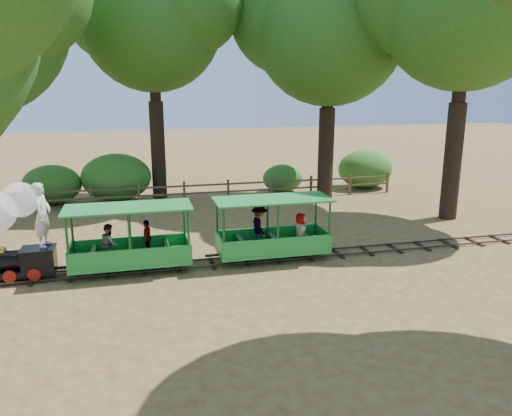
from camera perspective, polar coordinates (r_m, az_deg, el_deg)
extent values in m
plane|color=#A38146|center=(15.22, -1.26, -6.15)|extent=(90.00, 90.00, 0.00)
cube|color=#3F3D3A|center=(14.92, -1.01, -6.27)|extent=(22.00, 0.05, 0.05)
cube|color=#3F3D3A|center=(15.47, -1.50, -5.52)|extent=(22.00, 0.05, 0.05)
cube|color=#382314|center=(15.21, -1.26, -6.06)|extent=(0.12, 1.00, 0.05)
cube|color=#382314|center=(15.02, -20.37, -7.26)|extent=(0.12, 1.00, 0.05)
cube|color=#382314|center=(16.95, 15.53, -4.45)|extent=(0.12, 1.00, 0.05)
cube|color=black|center=(15.18, -25.72, -6.59)|extent=(2.07, 0.66, 0.17)
cylinder|color=black|center=(15.15, -27.09, -5.39)|extent=(1.32, 0.53, 0.53)
sphere|color=gold|center=(15.05, -27.03, -4.36)|extent=(0.25, 0.25, 0.25)
cube|color=black|center=(14.95, -23.56, -5.27)|extent=(0.85, 0.66, 0.52)
cube|color=black|center=(14.86, -23.67, -4.25)|extent=(0.90, 0.72, 0.04)
cylinder|color=maroon|center=(14.89, -26.34, -7.05)|extent=(0.34, 0.06, 0.34)
cylinder|color=maroon|center=(15.51, -25.82, -6.17)|extent=(0.34, 0.06, 0.34)
cylinder|color=maroon|center=(14.76, -24.00, -6.97)|extent=(0.34, 0.06, 0.34)
cylinder|color=maroon|center=(15.39, -23.58, -6.08)|extent=(0.34, 0.06, 0.34)
sphere|color=white|center=(14.73, -25.35, 0.86)|extent=(0.94, 0.94, 0.94)
imported|color=silver|center=(14.73, -23.23, -0.70)|extent=(0.56, 0.72, 1.77)
cube|color=green|center=(14.80, -14.04, -5.88)|extent=(3.36, 1.28, 0.10)
cube|color=#13531C|center=(14.84, -14.02, -6.31)|extent=(3.02, 0.49, 0.14)
cube|color=green|center=(14.13, -14.11, -5.57)|extent=(3.36, 0.06, 0.49)
cube|color=green|center=(15.28, -14.11, -4.08)|extent=(3.36, 0.06, 0.49)
cube|color=green|center=(14.35, -14.42, 0.06)|extent=(3.51, 1.43, 0.05)
cylinder|color=#13531C|center=(14.12, -20.74, -3.99)|extent=(0.07, 0.07, 1.58)
cylinder|color=#13531C|center=(15.23, -20.25, -2.66)|extent=(0.07, 0.07, 1.58)
cylinder|color=#13531C|center=(14.06, -7.69, -3.25)|extent=(0.07, 0.07, 1.58)
cylinder|color=#13531C|center=(15.17, -8.18, -1.96)|extent=(0.07, 0.07, 1.58)
cube|color=#13531C|center=(14.77, -18.02, -5.19)|extent=(0.12, 1.09, 0.40)
cube|color=#13531C|center=(14.72, -14.10, -4.98)|extent=(0.12, 1.09, 0.40)
cube|color=#13531C|center=(14.74, -10.17, -4.75)|extent=(0.12, 1.09, 0.40)
cylinder|color=black|center=(14.57, -18.27, -6.84)|extent=(0.28, 0.06, 0.28)
cylinder|color=black|center=(15.20, -18.10, -5.96)|extent=(0.28, 0.06, 0.28)
cylinder|color=black|center=(14.53, -9.76, -6.36)|extent=(0.28, 0.06, 0.28)
cylinder|color=black|center=(15.16, -9.95, -5.49)|extent=(0.28, 0.06, 0.28)
imported|color=gray|center=(14.50, -16.40, -3.90)|extent=(0.50, 0.60, 1.13)
imported|color=gray|center=(14.90, -12.33, -3.30)|extent=(0.41, 0.67, 1.06)
cube|color=green|center=(15.31, 1.88, -4.77)|extent=(3.36, 1.28, 0.10)
cube|color=#13531C|center=(15.35, 1.88, -5.19)|extent=(3.02, 0.49, 0.14)
cube|color=green|center=(14.67, 2.53, -4.41)|extent=(3.36, 0.06, 0.49)
cube|color=green|center=(15.77, 1.30, -3.06)|extent=(3.36, 0.06, 0.49)
cube|color=green|center=(14.88, 1.93, 1.00)|extent=(3.51, 1.43, 0.05)
cylinder|color=#13531C|center=(14.19, -3.70, -2.98)|extent=(0.07, 0.07, 1.58)
cylinder|color=#13531C|center=(15.29, -4.47, -1.73)|extent=(0.07, 0.07, 1.58)
cylinder|color=#13531C|center=(15.05, 8.39, -2.10)|extent=(0.07, 0.07, 1.58)
cylinder|color=#13531C|center=(16.10, 6.84, -0.98)|extent=(0.07, 0.07, 1.58)
cube|color=#13531C|center=(15.01, -1.83, -4.17)|extent=(0.12, 1.09, 0.40)
cube|color=#13531C|center=(15.24, 1.89, -3.89)|extent=(0.12, 1.09, 0.40)
cube|color=#13531C|center=(15.53, 5.48, -3.60)|extent=(0.12, 1.09, 0.40)
cylinder|color=black|center=(14.79, -1.80, -5.79)|extent=(0.28, 0.06, 0.28)
cylinder|color=black|center=(15.41, -2.32, -4.96)|extent=(0.28, 0.06, 0.28)
cylinder|color=black|center=(15.35, 6.10, -5.11)|extent=(0.28, 0.06, 0.28)
cylinder|color=black|center=(15.95, 5.28, -4.34)|extent=(0.28, 0.06, 0.28)
imported|color=gray|center=(15.20, 0.37, -2.08)|extent=(0.53, 0.88, 1.33)
imported|color=gray|center=(15.05, 5.09, -2.69)|extent=(0.57, 0.66, 1.14)
cylinder|color=#2D2116|center=(23.67, -11.13, 6.47)|extent=(0.66, 0.66, 4.46)
cylinder|color=#2D2116|center=(23.47, -11.55, 14.97)|extent=(0.50, 0.50, 2.55)
sphere|color=#22581B|center=(23.62, -11.83, 20.33)|extent=(6.23, 6.23, 6.23)
sphere|color=#22581B|center=(24.76, -15.50, 21.29)|extent=(4.99, 4.99, 4.99)
cylinder|color=#2D2116|center=(23.32, 7.98, 6.13)|extent=(0.72, 0.72, 4.18)
cylinder|color=#2D2116|center=(23.10, 8.27, 14.22)|extent=(0.54, 0.54, 2.39)
sphere|color=#22581B|center=(23.21, 8.47, 19.65)|extent=(6.69, 6.69, 6.69)
sphere|color=#22581B|center=(23.08, 13.69, 21.54)|extent=(5.02, 5.02, 5.02)
sphere|color=#22581B|center=(23.88, 3.81, 21.22)|extent=(5.35, 5.35, 5.35)
cylinder|color=#2D2116|center=(21.03, 21.54, 4.93)|extent=(0.68, 0.68, 4.55)
cylinder|color=#2D2116|center=(20.82, 22.45, 14.67)|extent=(0.51, 0.51, 2.60)
sphere|color=#22581B|center=(21.00, 23.06, 20.78)|extent=(6.33, 6.33, 6.33)
cube|color=brown|center=(22.80, -23.36, 0.86)|extent=(0.10, 0.10, 1.00)
cube|color=brown|center=(22.54, -18.36, 1.16)|extent=(0.10, 0.10, 1.00)
cube|color=brown|center=(22.46, -13.27, 1.46)|extent=(0.10, 0.10, 1.00)
cube|color=brown|center=(22.55, -8.19, 1.75)|extent=(0.10, 0.10, 1.00)
cube|color=brown|center=(22.83, -3.19, 2.02)|extent=(0.10, 0.10, 1.00)
cube|color=brown|center=(23.27, 1.66, 2.27)|extent=(0.10, 0.10, 1.00)
cube|color=brown|center=(23.87, 6.30, 2.50)|extent=(0.10, 0.10, 1.00)
cube|color=brown|center=(24.62, 10.68, 2.69)|extent=(0.10, 0.10, 1.00)
cube|color=brown|center=(25.50, 14.78, 2.86)|extent=(0.10, 0.10, 1.00)
cube|color=brown|center=(22.61, -5.70, 2.63)|extent=(18.00, 0.06, 0.08)
cube|color=brown|center=(22.68, -5.67, 1.77)|extent=(18.00, 0.06, 0.08)
ellipsoid|color=#2D6B1E|center=(23.93, -22.29, 2.48)|extent=(2.55, 1.96, 1.76)
ellipsoid|color=#2D6B1E|center=(23.63, -15.68, 3.38)|extent=(3.14, 2.41, 2.17)
ellipsoid|color=#2D6B1E|center=(24.72, 3.05, 3.40)|extent=(1.98, 1.52, 1.37)
ellipsoid|color=#2D6B1E|center=(26.28, 12.38, 4.40)|extent=(2.85, 2.19, 1.97)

